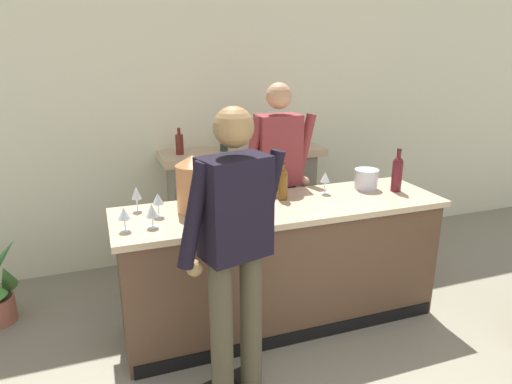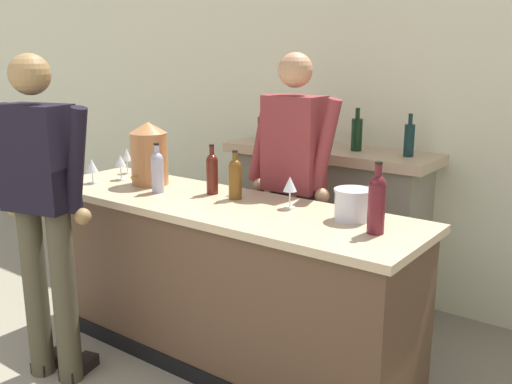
% 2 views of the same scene
% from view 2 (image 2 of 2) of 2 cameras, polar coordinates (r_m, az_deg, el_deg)
% --- Properties ---
extents(wall_back_panel, '(12.00, 0.07, 2.75)m').
position_cam_2_polar(wall_back_panel, '(4.37, 8.46, 8.10)').
color(wall_back_panel, beige).
rests_on(wall_back_panel, ground_plane).
extents(bar_counter, '(2.45, 0.71, 0.97)m').
position_cam_2_polar(bar_counter, '(3.42, -3.89, -8.77)').
color(bar_counter, brown).
rests_on(bar_counter, ground_plane).
extents(fireplace_stone, '(1.56, 0.52, 1.43)m').
position_cam_2_polar(fireplace_stone, '(4.27, 7.25, -2.93)').
color(fireplace_stone, gray).
rests_on(fireplace_stone, ground_plane).
extents(potted_plant_corner, '(0.45, 0.42, 0.66)m').
position_cam_2_polar(potted_plant_corner, '(5.43, -15.77, -2.89)').
color(potted_plant_corner, '#A15945').
rests_on(potted_plant_corner, ground_plane).
extents(person_customer, '(0.64, 0.37, 1.80)m').
position_cam_2_polar(person_customer, '(3.23, -20.56, -1.41)').
color(person_customer, '#443E2C').
rests_on(person_customer, ground_plane).
extents(person_bartender, '(0.66, 0.30, 1.80)m').
position_cam_2_polar(person_bartender, '(3.57, 3.74, 0.85)').
color(person_bartender, '#3A3A3E').
rests_on(person_bartender, ground_plane).
extents(copper_dispenser, '(0.24, 0.28, 0.40)m').
position_cam_2_polar(copper_dispenser, '(3.72, -10.64, 3.85)').
color(copper_dispenser, '#B57343').
rests_on(copper_dispenser, bar_counter).
extents(ice_bucket_steel, '(0.20, 0.20, 0.16)m').
position_cam_2_polar(ice_bucket_steel, '(2.93, 9.65, -1.22)').
color(ice_bucket_steel, silver).
rests_on(ice_bucket_steel, bar_counter).
extents(wine_bottle_rose_blush, '(0.08, 0.08, 0.34)m').
position_cam_2_polar(wine_bottle_rose_blush, '(2.71, 11.98, -0.94)').
color(wine_bottle_rose_blush, '#55161E').
rests_on(wine_bottle_rose_blush, bar_counter).
extents(wine_bottle_chardonnay_pale, '(0.08, 0.08, 0.29)m').
position_cam_2_polar(wine_bottle_chardonnay_pale, '(3.29, -2.10, 1.50)').
color(wine_bottle_chardonnay_pale, brown).
rests_on(wine_bottle_chardonnay_pale, bar_counter).
extents(wine_bottle_burgundy_dark, '(0.08, 0.08, 0.30)m').
position_cam_2_polar(wine_bottle_burgundy_dark, '(3.50, -9.83, 2.16)').
color(wine_bottle_burgundy_dark, '#AAA9BF').
rests_on(wine_bottle_burgundy_dark, bar_counter).
extents(wine_bottle_port_short, '(0.07, 0.07, 0.30)m').
position_cam_2_polar(wine_bottle_port_short, '(3.42, -4.41, 2.02)').
color(wine_bottle_port_short, '#521D13').
rests_on(wine_bottle_port_short, bar_counter).
extents(wine_glass_near_bucket, '(0.08, 0.08, 0.16)m').
position_cam_2_polar(wine_glass_near_bucket, '(3.98, -17.58, 2.74)').
color(wine_glass_near_bucket, silver).
rests_on(wine_glass_near_bucket, bar_counter).
extents(wine_glass_back_row, '(0.08, 0.08, 0.18)m').
position_cam_2_polar(wine_glass_back_row, '(3.10, 3.41, 0.68)').
color(wine_glass_back_row, silver).
rests_on(wine_glass_back_row, bar_counter).
extents(wine_glass_mid_counter, '(0.08, 0.08, 0.17)m').
position_cam_2_polar(wine_glass_mid_counter, '(3.90, -13.41, 2.94)').
color(wine_glass_mid_counter, silver).
rests_on(wine_glass_mid_counter, bar_counter).
extents(wine_glass_by_dispenser, '(0.07, 0.07, 0.18)m').
position_cam_2_polar(wine_glass_by_dispenser, '(4.10, -12.80, 3.58)').
color(wine_glass_by_dispenser, silver).
rests_on(wine_glass_by_dispenser, bar_counter).
extents(wine_glass_front_left, '(0.08, 0.08, 0.16)m').
position_cam_2_polar(wine_glass_front_left, '(3.84, -16.09, 2.46)').
color(wine_glass_front_left, silver).
rests_on(wine_glass_front_left, bar_counter).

